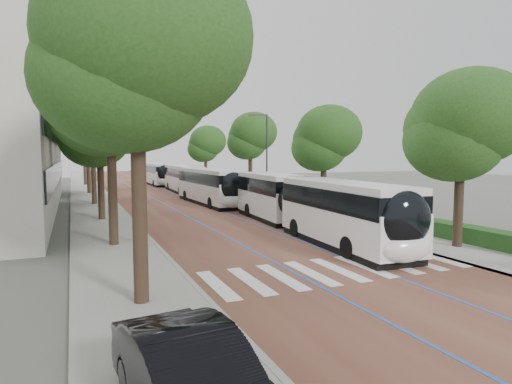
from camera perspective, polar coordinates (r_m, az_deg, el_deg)
ground at (r=16.48m, az=12.31°, el=-11.04°), size 160.00×160.00×0.00m
road at (r=53.83m, az=-13.33°, el=0.06°), size 11.00×140.00×0.02m
sidewalk_left at (r=53.05m, az=-21.33°, el=-0.17°), size 4.00×140.00×0.12m
sidewalk_right at (r=55.62m, az=-5.70°, el=0.37°), size 4.00×140.00×0.12m
kerb_left at (r=53.15m, az=-19.28°, el=-0.10°), size 0.20×140.00×0.14m
kerb_right at (r=55.07m, az=-7.59°, el=0.31°), size 0.20×140.00×0.14m
zebra_crossing at (r=17.37m, az=10.91°, el=-10.10°), size 10.55×3.60×0.01m
lane_line_left at (r=53.58m, az=-15.01°, el=0.01°), size 0.12×126.00×0.01m
lane_line_right at (r=54.13m, az=-11.66°, el=0.13°), size 0.12×126.00×0.01m
streetlight_far at (r=38.30m, az=1.21°, el=5.44°), size 1.82×0.20×8.00m
lamp_post_left at (r=21.08m, az=-14.66°, el=3.74°), size 0.14×0.14×8.00m
trees_left at (r=38.24m, az=-20.84°, el=8.06°), size 6.27×61.17×9.82m
trees_right at (r=37.72m, az=3.47°, el=6.89°), size 5.42×47.22×8.30m
lead_bus at (r=24.75m, az=6.98°, el=-1.76°), size 3.62×18.51×3.20m
bus_queued_0 at (r=39.09m, az=-6.02°, el=0.72°), size 2.97×12.48×3.20m
bus_queued_1 at (r=51.58m, az=-9.55°, el=1.71°), size 2.99×12.48×3.20m
bus_queued_2 at (r=65.46m, az=-12.99°, el=2.33°), size 2.69×12.43×3.20m
parked_car at (r=7.54m, az=-8.43°, el=-23.77°), size 2.15×4.88×1.56m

